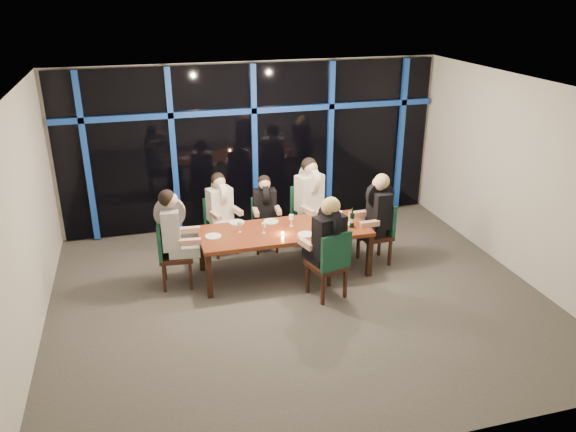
{
  "coord_description": "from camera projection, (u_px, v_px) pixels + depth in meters",
  "views": [
    {
      "loc": [
        -2.04,
        -6.8,
        4.22
      ],
      "look_at": [
        0.0,
        0.6,
        1.05
      ],
      "focal_mm": 35.0,
      "sensor_mm": 36.0,
      "label": 1
    }
  ],
  "objects": [
    {
      "name": "water_pitcher",
      "position": [
        335.0,
        223.0,
        8.56
      ],
      "size": [
        0.13,
        0.12,
        0.21
      ],
      "rotation": [
        0.0,
        0.0,
        0.38
      ],
      "color": "white",
      "rests_on": "dining_table"
    },
    {
      "name": "diner_end_left",
      "position": [
        173.0,
        224.0,
        8.15
      ],
      "size": [
        0.67,
        0.54,
        1.02
      ],
      "rotation": [
        0.0,
        0.0,
        1.48
      ],
      "color": "black",
      "rests_on": "ground"
    },
    {
      "name": "diner_far_mid",
      "position": [
        265.0,
        203.0,
        9.33
      ],
      "size": [
        0.46,
        0.57,
        0.88
      ],
      "rotation": [
        0.0,
        0.0,
        -0.06
      ],
      "color": "black",
      "rests_on": "ground"
    },
    {
      "name": "wine_glass_c",
      "position": [
        317.0,
        220.0,
        8.57
      ],
      "size": [
        0.07,
        0.07,
        0.19
      ],
      "color": "silver",
      "rests_on": "dining_table"
    },
    {
      "name": "window_wall",
      "position": [
        255.0,
        143.0,
        10.19
      ],
      "size": [
        6.86,
        0.43,
        2.94
      ],
      "color": "black",
      "rests_on": "ground"
    },
    {
      "name": "wine_bottle",
      "position": [
        352.0,
        220.0,
        8.62
      ],
      "size": [
        0.07,
        0.07,
        0.32
      ],
      "rotation": [
        0.0,
        0.0,
        -0.14
      ],
      "color": "black",
      "rests_on": "dining_table"
    },
    {
      "name": "plate_far_mid",
      "position": [
        271.0,
        221.0,
        8.86
      ],
      "size": [
        0.24,
        0.24,
        0.01
      ],
      "primitive_type": "cylinder",
      "color": "white",
      "rests_on": "dining_table"
    },
    {
      "name": "dining_table",
      "position": [
        285.0,
        233.0,
        8.62
      ],
      "size": [
        2.6,
        1.0,
        0.75
      ],
      "color": "brown",
      "rests_on": "ground"
    },
    {
      "name": "diner_end_right",
      "position": [
        377.0,
        206.0,
        8.86
      ],
      "size": [
        0.65,
        0.52,
        1.0
      ],
      "rotation": [
        0.0,
        0.0,
        4.75
      ],
      "color": "black",
      "rests_on": "ground"
    },
    {
      "name": "wine_glass_a",
      "position": [
        264.0,
        226.0,
        8.42
      ],
      "size": [
        0.06,
        0.06,
        0.16
      ],
      "color": "silver",
      "rests_on": "dining_table"
    },
    {
      "name": "chair_near_mid",
      "position": [
        331.0,
        261.0,
        7.94
      ],
      "size": [
        0.61,
        0.61,
        1.06
      ],
      "rotation": [
        0.0,
        0.0,
        3.42
      ],
      "color": "#321910",
      "rests_on": "ground"
    },
    {
      "name": "plate_far_right",
      "position": [
        332.0,
        216.0,
        9.06
      ],
      "size": [
        0.24,
        0.24,
        0.01
      ],
      "primitive_type": "cylinder",
      "color": "white",
      "rests_on": "dining_table"
    },
    {
      "name": "diner_near_mid",
      "position": [
        328.0,
        232.0,
        7.86
      ],
      "size": [
        0.61,
        0.71,
        1.03
      ],
      "rotation": [
        0.0,
        0.0,
        3.42
      ],
      "color": "black",
      "rests_on": "ground"
    },
    {
      "name": "plate_end_left",
      "position": [
        213.0,
        236.0,
        8.34
      ],
      "size": [
        0.24,
        0.24,
        0.01
      ],
      "primitive_type": "cylinder",
      "color": "white",
      "rests_on": "dining_table"
    },
    {
      "name": "chair_end_right",
      "position": [
        380.0,
        229.0,
        9.04
      ],
      "size": [
        0.49,
        0.49,
        1.03
      ],
      "rotation": [
        0.0,
        0.0,
        4.75
      ],
      "color": "#321910",
      "rests_on": "ground"
    },
    {
      "name": "plate_end_right",
      "position": [
        343.0,
        223.0,
        8.79
      ],
      "size": [
        0.24,
        0.24,
        0.01
      ],
      "primitive_type": "cylinder",
      "color": "white",
      "rests_on": "dining_table"
    },
    {
      "name": "wine_glass_d",
      "position": [
        240.0,
        224.0,
        8.45
      ],
      "size": [
        0.07,
        0.07,
        0.18
      ],
      "color": "white",
      "rests_on": "dining_table"
    },
    {
      "name": "diner_far_left",
      "position": [
        220.0,
        202.0,
        9.2
      ],
      "size": [
        0.56,
        0.65,
        0.93
      ],
      "rotation": [
        0.0,
        0.0,
        0.3
      ],
      "color": "silver",
      "rests_on": "ground"
    },
    {
      "name": "chair_far_right",
      "position": [
        307.0,
        212.0,
        9.62
      ],
      "size": [
        0.64,
        0.64,
        1.08
      ],
      "rotation": [
        0.0,
        0.0,
        0.34
      ],
      "color": "#321910",
      "rests_on": "ground"
    },
    {
      "name": "plate_far_left",
      "position": [
        237.0,
        222.0,
        8.82
      ],
      "size": [
        0.24,
        0.24,
        0.01
      ],
      "primitive_type": "cylinder",
      "color": "white",
      "rests_on": "dining_table"
    },
    {
      "name": "chair_far_left",
      "position": [
        219.0,
        222.0,
        9.41
      ],
      "size": [
        0.56,
        0.56,
        0.96
      ],
      "rotation": [
        0.0,
        0.0,
        0.3
      ],
      "color": "#321910",
      "rests_on": "ground"
    },
    {
      "name": "plate_near_mid",
      "position": [
        306.0,
        234.0,
        8.4
      ],
      "size": [
        0.24,
        0.24,
        0.01
      ],
      "primitive_type": "cylinder",
      "color": "white",
      "rests_on": "dining_table"
    },
    {
      "name": "diner_far_right",
      "position": [
        311.0,
        191.0,
        9.38
      ],
      "size": [
        0.65,
        0.74,
        1.05
      ],
      "rotation": [
        0.0,
        0.0,
        0.34
      ],
      "color": "silver",
      "rests_on": "ground"
    },
    {
      "name": "chair_end_left",
      "position": [
        169.0,
        250.0,
        8.29
      ],
      "size": [
        0.52,
        0.52,
        1.04
      ],
      "rotation": [
        0.0,
        0.0,
        1.48
      ],
      "color": "#321910",
      "rests_on": "ground"
    },
    {
      "name": "room",
      "position": [
        300.0,
        164.0,
        7.39
      ],
      "size": [
        7.04,
        7.0,
        3.02
      ],
      "color": "#56524C",
      "rests_on": "ground"
    },
    {
      "name": "wine_glass_e",
      "position": [
        340.0,
        214.0,
        8.84
      ],
      "size": [
        0.07,
        0.07,
        0.17
      ],
      "color": "white",
      "rests_on": "dining_table"
    },
    {
      "name": "chair_far_mid",
      "position": [
        265.0,
        221.0,
        9.54
      ],
      "size": [
        0.44,
        0.44,
        0.9
      ],
      "rotation": [
        0.0,
        0.0,
        -0.06
      ],
      "color": "#321910",
      "rests_on": "ground"
    },
    {
      "name": "tea_light",
      "position": [
        283.0,
        233.0,
        8.42
      ],
      "size": [
        0.05,
        0.05,
        0.03
      ],
      "primitive_type": "cylinder",
      "color": "#FFAC4C",
      "rests_on": "dining_table"
    },
    {
      "name": "wine_glass_b",
      "position": [
        291.0,
        218.0,
        8.66
      ],
      "size": [
        0.07,
        0.07,
        0.19
      ],
      "color": "white",
      "rests_on": "dining_table"
    }
  ]
}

